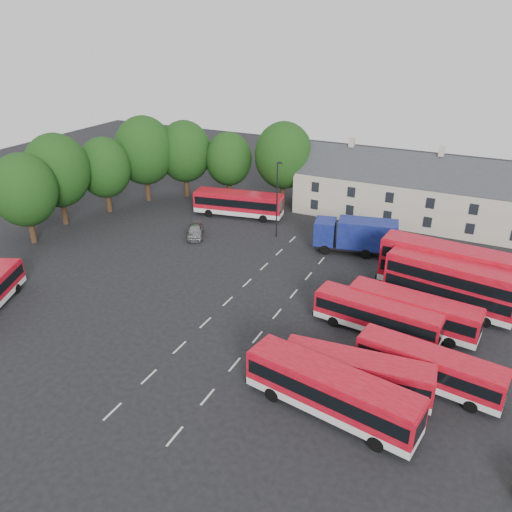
# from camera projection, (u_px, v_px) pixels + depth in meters

# --- Properties ---
(ground) EXTENTS (140.00, 140.00, 0.00)m
(ground) POSITION_uv_depth(u_px,v_px,m) (217.00, 312.00, 44.70)
(ground) COLOR black
(ground) RESTS_ON ground
(lane_markings) EXTENTS (5.15, 33.80, 0.01)m
(lane_markings) POSITION_uv_depth(u_px,v_px,m) (252.00, 307.00, 45.34)
(lane_markings) COLOR beige
(lane_markings) RESTS_ON ground
(treeline) EXTENTS (29.92, 32.59, 12.01)m
(treeline) POSITION_uv_depth(u_px,v_px,m) (152.00, 162.00, 65.72)
(treeline) COLOR black
(treeline) RESTS_ON ground
(terrace_houses) EXTENTS (35.70, 7.13, 10.06)m
(terrace_houses) POSITION_uv_depth(u_px,v_px,m) (434.00, 196.00, 61.88)
(terrace_houses) COLOR beige
(terrace_houses) RESTS_ON ground
(bus_row_a) EXTENTS (12.06, 4.58, 3.33)m
(bus_row_a) POSITION_uv_depth(u_px,v_px,m) (331.00, 389.00, 32.36)
(bus_row_a) COLOR silver
(bus_row_a) RESTS_ON ground
(bus_row_b) EXTENTS (10.48, 3.31, 2.91)m
(bus_row_b) POSITION_uv_depth(u_px,v_px,m) (356.00, 371.00, 34.41)
(bus_row_b) COLOR silver
(bus_row_b) RESTS_ON ground
(bus_row_c) EXTENTS (10.39, 3.71, 2.87)m
(bus_row_c) POSITION_uv_depth(u_px,v_px,m) (429.00, 365.00, 35.02)
(bus_row_c) COLOR silver
(bus_row_c) RESTS_ON ground
(bus_row_d) EXTENTS (10.60, 3.49, 2.94)m
(bus_row_d) POSITION_uv_depth(u_px,v_px,m) (377.00, 314.00, 41.06)
(bus_row_d) COLOR silver
(bus_row_d) RESTS_ON ground
(bus_row_e) EXTENTS (10.99, 3.62, 3.05)m
(bus_row_e) POSITION_uv_depth(u_px,v_px,m) (413.00, 310.00, 41.54)
(bus_row_e) COLOR silver
(bus_row_e) RESTS_ON ground
(bus_dd_south) EXTENTS (11.45, 4.23, 4.59)m
(bus_dd_south) POSITION_uv_depth(u_px,v_px,m) (450.00, 283.00, 44.08)
(bus_dd_south) COLOR silver
(bus_dd_south) RESTS_ON ground
(bus_dd_north) EXTENTS (12.31, 3.90, 4.96)m
(bus_dd_north) POSITION_uv_depth(u_px,v_px,m) (447.00, 267.00, 46.37)
(bus_dd_north) COLOR silver
(bus_dd_north) RESTS_ON ground
(bus_north) EXTENTS (11.94, 4.61, 3.30)m
(bus_north) POSITION_uv_depth(u_px,v_px,m) (238.00, 202.00, 65.34)
(bus_north) COLOR silver
(bus_north) RESTS_ON ground
(box_truck) EXTENTS (9.30, 4.53, 3.90)m
(box_truck) POSITION_uv_depth(u_px,v_px,m) (357.00, 235.00, 55.00)
(box_truck) COLOR black
(box_truck) RESTS_ON ground
(silver_car) EXTENTS (3.75, 4.85, 1.54)m
(silver_car) POSITION_uv_depth(u_px,v_px,m) (195.00, 231.00, 59.78)
(silver_car) COLOR #979A9E
(silver_car) RESTS_ON ground
(lamppost) EXTENTS (0.63, 0.27, 9.16)m
(lamppost) POSITION_uv_depth(u_px,v_px,m) (277.00, 198.00, 57.98)
(lamppost) COLOR black
(lamppost) RESTS_ON ground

